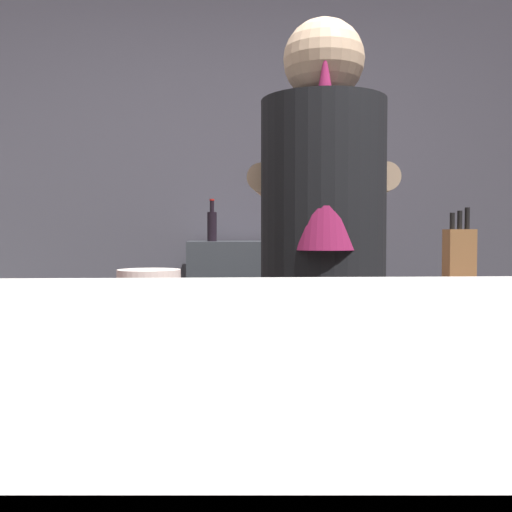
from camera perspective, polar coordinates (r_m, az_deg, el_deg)
The scene contains 10 objects.
wall_back at distance 3.57m, azimuth -2.78°, elevation 5.94°, with size 5.20×0.10×2.70m, color #474650.
prep_counter at distance 2.19m, azimuth 7.07°, elevation -15.11°, with size 2.10×0.60×0.93m, color #4C3635.
back_shelf at distance 3.34m, azimuth 0.99°, elevation -7.80°, with size 0.87×0.36×1.07m, color #33383D.
bartender at distance 1.63m, azimuth 6.44°, elevation -2.51°, with size 0.46×0.53×1.70m.
knife_block at distance 2.31m, azimuth 18.94°, elevation 0.10°, with size 0.10×0.08×0.28m.
mixing_bowl at distance 2.08m, azimuth -10.24°, elevation -2.11°, with size 0.22×0.22×0.06m, color beige.
chefs_knife at distance 2.09m, azimuth 12.18°, elevation -2.83°, with size 0.24×0.03×0.01m, color silver.
bottle_olive_oil at distance 3.26m, azimuth -4.25°, elevation 3.00°, with size 0.05×0.05×0.23m.
bottle_vinegar at distance 3.29m, azimuth 6.05°, elevation 3.19°, with size 0.07×0.07×0.26m.
bottle_soy at distance 3.24m, azimuth 2.14°, elevation 2.96°, with size 0.08×0.08×0.23m.
Camera 1 is at (-0.02, -1.36, 1.12)m, focal length 41.64 mm.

